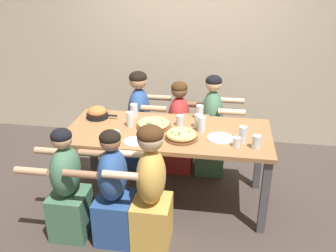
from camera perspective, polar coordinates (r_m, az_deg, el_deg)
ground_plane at (r=3.96m, az=0.00°, el=-11.01°), size 18.00×18.00×0.00m
restaurant_back_panel at (r=4.82m, az=2.96°, el=16.03°), size 10.00×0.06×3.20m
dining_table at (r=3.61m, az=0.00°, el=-2.02°), size 1.95×0.85×0.78m
pizza_board_main at (r=3.40m, az=2.04°, el=-1.43°), size 0.30×0.30×0.06m
pizza_board_second at (r=3.64m, az=-2.21°, el=0.27°), size 0.34×0.34×0.05m
skillet_bowl at (r=3.91m, az=-10.73°, el=1.97°), size 0.32×0.22×0.12m
empty_plate_a at (r=3.44m, az=7.95°, el=-1.84°), size 0.24×0.24×0.02m
empty_plate_b at (r=3.36m, az=-5.17°, el=-2.36°), size 0.19×0.19×0.02m
cocktail_glass_blue at (r=3.31m, az=10.39°, el=-2.48°), size 0.07×0.07×0.11m
drinking_glass_a at (r=3.66m, az=1.83°, el=0.75°), size 0.07×0.07×0.11m
drinking_glass_b at (r=3.39m, az=11.29°, el=-1.39°), size 0.07×0.07×0.15m
drinking_glass_c at (r=3.88m, az=-5.20°, el=2.30°), size 0.08×0.08×0.14m
drinking_glass_d at (r=3.83m, az=4.84°, el=2.06°), size 0.08×0.08×0.14m
drinking_glass_e at (r=3.31m, az=13.32°, el=-2.38°), size 0.08×0.08×0.12m
drinking_glass_f at (r=3.54m, az=5.14°, el=0.16°), size 0.08×0.08×0.15m
drinking_glass_g at (r=3.66m, az=-5.77°, el=0.92°), size 0.07×0.07×0.15m
drinking_glass_h at (r=3.63m, az=4.56°, el=0.64°), size 0.06×0.06×0.13m
drinking_glass_i at (r=3.37m, az=-7.94°, el=-1.56°), size 0.07×0.07×0.11m
diner_far_midright at (r=4.23m, az=6.66°, el=-0.57°), size 0.51×0.40×1.16m
diner_near_center at (r=3.15m, az=-2.62°, el=-9.88°), size 0.51×0.40×1.12m
diner_near_midleft at (r=3.25m, az=-8.32°, el=-10.04°), size 0.51×0.40×1.05m
diner_far_midleft at (r=4.33m, az=-4.31°, el=0.29°), size 0.51×0.40×1.16m
diner_near_left at (r=3.38m, az=-15.06°, el=-9.30°), size 0.51×0.40×1.04m
diner_far_center at (r=4.27m, az=1.70°, el=-0.75°), size 0.51×0.40×1.07m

